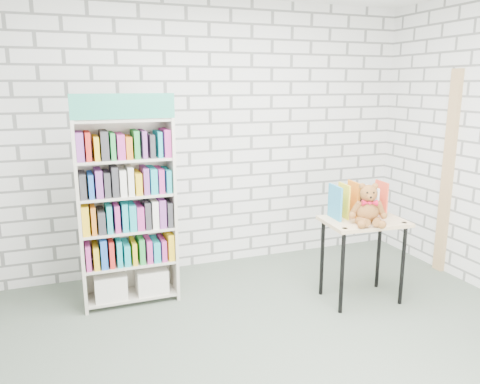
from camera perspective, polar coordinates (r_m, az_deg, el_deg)
name	(u,v)px	position (r m, az deg, el deg)	size (l,w,h in m)	color
ground	(293,357)	(3.65, 6.43, -19.35)	(4.50, 4.50, 0.00)	#505D4E
room_shell	(300,110)	(3.09, 7.28, 9.84)	(4.52, 4.02, 2.81)	silver
bookshelf	(127,211)	(4.26, -13.61, -2.23)	(0.84, 0.33, 1.88)	beige
display_table	(363,231)	(4.36, 14.81, -4.63)	(0.75, 0.54, 0.77)	tan
table_books	(358,201)	(4.39, 14.23, -1.03)	(0.51, 0.25, 0.30)	teal
teddy_bear	(368,208)	(4.19, 15.36, -1.86)	(0.33, 0.32, 0.35)	brown
door_trim	(448,174)	(5.27, 23.98, 2.05)	(0.05, 0.12, 2.10)	tan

